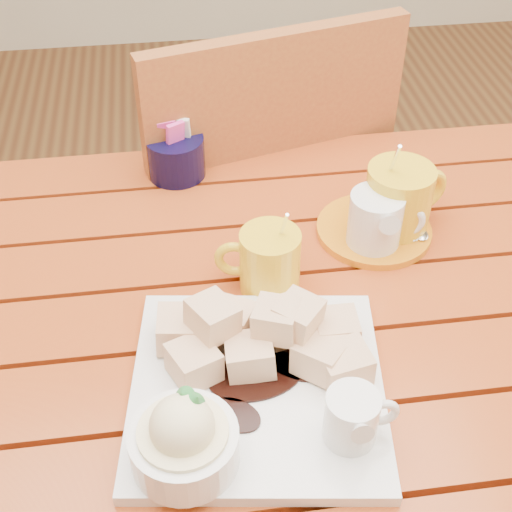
{
  "coord_description": "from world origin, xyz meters",
  "views": [
    {
      "loc": [
        -0.08,
        -0.65,
        1.41
      ],
      "look_at": [
        0.01,
        0.02,
        0.82
      ],
      "focal_mm": 50.0,
      "sensor_mm": 36.0,
      "label": 1
    }
  ],
  "objects": [
    {
      "name": "chair_far",
      "position": [
        0.06,
        0.49,
        0.53
      ],
      "size": [
        0.55,
        0.55,
        0.95
      ],
      "rotation": [
        0.0,
        0.0,
        3.39
      ],
      "color": "brown",
      "rests_on": "ground"
    },
    {
      "name": "dessert_plate",
      "position": [
        -0.03,
        -0.15,
        0.78
      ],
      "size": [
        0.32,
        0.32,
        0.12
      ],
      "rotation": [
        0.0,
        0.0,
        -0.14
      ],
      "color": "white",
      "rests_on": "table"
    },
    {
      "name": "table",
      "position": [
        0.0,
        0.0,
        0.64
      ],
      "size": [
        1.2,
        0.79,
        0.75
      ],
      "color": "maroon",
      "rests_on": "ground"
    },
    {
      "name": "orange_saucer",
      "position": [
        0.2,
        0.13,
        0.76
      ],
      "size": [
        0.17,
        0.17,
        0.02
      ],
      "rotation": [
        0.0,
        0.0,
        -0.21
      ],
      "color": "orange",
      "rests_on": "table"
    },
    {
      "name": "cream_pitcher",
      "position": [
        0.19,
        0.1,
        0.8
      ],
      "size": [
        0.11,
        0.09,
        0.09
      ],
      "rotation": [
        0.0,
        0.0,
        -0.14
      ],
      "color": "white",
      "rests_on": "table"
    },
    {
      "name": "coffee_mug_left",
      "position": [
        0.03,
        0.04,
        0.8
      ],
      "size": [
        0.11,
        0.08,
        0.13
      ],
      "rotation": [
        0.0,
        0.0,
        -0.23
      ],
      "color": "yellow",
      "rests_on": "table"
    },
    {
      "name": "sugar_caddy",
      "position": [
        -0.08,
        0.32,
        0.79
      ],
      "size": [
        0.09,
        0.09,
        0.1
      ],
      "color": "black",
      "rests_on": "table"
    },
    {
      "name": "coffee_mug_right",
      "position": [
        0.23,
        0.13,
        0.8
      ],
      "size": [
        0.13,
        0.1,
        0.16
      ],
      "rotation": [
        0.0,
        0.0,
        0.38
      ],
      "color": "yellow",
      "rests_on": "table"
    }
  ]
}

